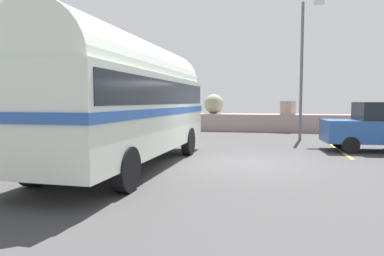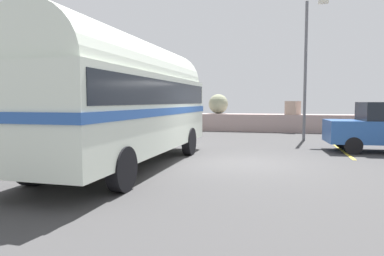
# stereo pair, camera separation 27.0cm
# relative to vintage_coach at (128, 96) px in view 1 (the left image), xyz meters

# --- Properties ---
(ground) EXTENTS (32.00, 26.00, 0.02)m
(ground) POSITION_rel_vintage_coach_xyz_m (3.10, 1.44, -2.04)
(ground) COLOR #3C3B3C
(breakwater) EXTENTS (31.36, 1.91, 2.38)m
(breakwater) POSITION_rel_vintage_coach_xyz_m (3.09, 13.26, -1.40)
(breakwater) COLOR gray
(breakwater) RESTS_ON ground
(vintage_coach) EXTENTS (2.65, 8.64, 3.70)m
(vintage_coach) POSITION_rel_vintage_coach_xyz_m (0.00, 0.00, 0.00)
(vintage_coach) COLOR black
(vintage_coach) RESTS_ON ground
(second_coach) EXTENTS (3.95, 8.88, 3.70)m
(second_coach) POSITION_rel_vintage_coach_xyz_m (-5.23, 1.49, 0.00)
(second_coach) COLOR black
(second_coach) RESTS_ON ground
(parked_car_nearest) EXTENTS (4.20, 1.95, 1.86)m
(parked_car_nearest) POSITION_rel_vintage_coach_xyz_m (8.11, 4.96, -1.08)
(parked_car_nearest) COLOR black
(parked_car_nearest) RESTS_ON ground
(lamp_post) EXTENTS (1.00, 0.35, 6.62)m
(lamp_post) POSITION_rel_vintage_coach_xyz_m (5.52, 8.35, 1.67)
(lamp_post) COLOR #5B5B60
(lamp_post) RESTS_ON ground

